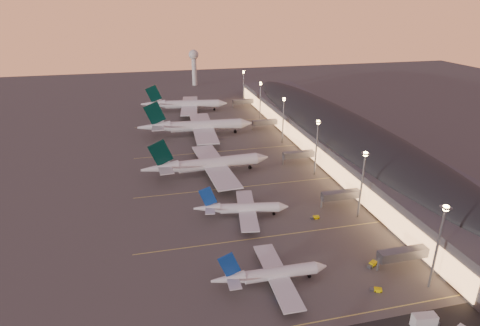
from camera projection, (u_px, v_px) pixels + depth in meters
The scene contains 14 objects.
ground at pixel (264, 229), 140.50m from camera, with size 700.00×700.00×0.00m, color #474441.
airliner_narrow_south at pixel (271, 274), 112.44m from camera, with size 33.79×30.07×12.11m.
airliner_narrow_north at pixel (241, 208), 147.77m from camera, with size 35.11×31.71×12.56m.
airliner_wide_near at pixel (207, 164), 182.92m from camera, with size 59.36×54.18×18.99m.
airliner_wide_mid at pixel (196, 126), 235.88m from camera, with size 67.23×61.26×21.52m.
airliner_wide_far at pixel (185, 104), 286.87m from camera, with size 61.22×56.29×19.60m.
terminal_building at pixel (336, 131), 215.80m from camera, with size 56.35×255.00×17.46m.
light_masts at pixel (297, 123), 200.17m from camera, with size 2.20×217.20×25.90m.
radar_tower at pixel (194, 61), 368.44m from camera, with size 9.00×9.00×32.50m.
lane_markings at pixel (238, 182), 176.51m from camera, with size 90.00×180.36×0.00m.
baggage_tug_a at pixel (376, 290), 110.46m from camera, with size 3.37×2.40×0.94m.
baggage_tug_b at pixel (372, 264), 120.96m from camera, with size 3.90×3.12×1.10m.
baggage_tug_c at pixel (315, 218), 147.03m from camera, with size 3.33×1.59×0.97m.
catering_truck_a at pixel (425, 321), 97.98m from camera, with size 6.62×3.14×3.59m.
Camera 1 is at (-36.69, -115.95, 74.59)m, focal length 30.00 mm.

